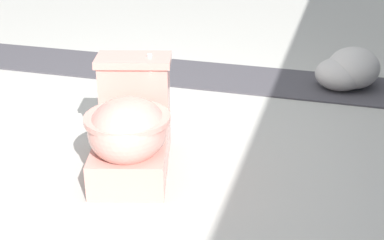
% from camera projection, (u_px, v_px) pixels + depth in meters
% --- Properties ---
extents(ground_plane, '(14.00, 14.00, 0.00)m').
position_uv_depth(ground_plane, '(124.00, 155.00, 2.74)').
color(ground_plane, '#A8A59E').
extents(gravel_strip, '(0.56, 8.00, 0.01)m').
position_uv_depth(gravel_strip, '(261.00, 81.00, 3.73)').
color(gravel_strip, '#423F44').
rests_on(gravel_strip, ground).
extents(toilet, '(0.70, 0.52, 0.52)m').
position_uv_depth(toilet, '(131.00, 128.00, 2.52)').
color(toilet, tan).
rests_on(toilet, ground).
extents(boulder_near, '(0.47, 0.47, 0.21)m').
position_uv_depth(boulder_near, '(340.00, 74.00, 3.55)').
color(boulder_near, '#B7B2AD').
rests_on(boulder_near, ground).
extents(boulder_far, '(0.43, 0.36, 0.27)m').
position_uv_depth(boulder_far, '(353.00, 68.00, 3.58)').
color(boulder_far, '#B7B2AD').
rests_on(boulder_far, ground).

